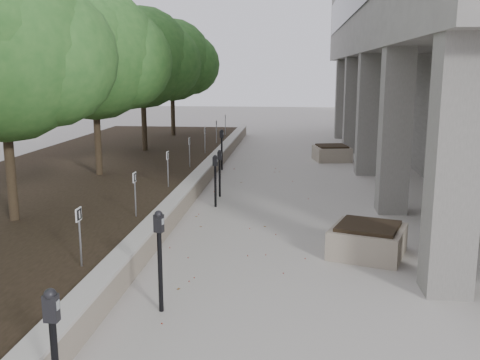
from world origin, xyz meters
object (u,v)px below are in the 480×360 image
at_px(planter_back, 332,153).
at_px(parking_meter_4, 220,173).
at_px(planter_front, 368,240).
at_px(parking_meter_3, 215,181).
at_px(crabapple_tree_4, 143,79).
at_px(parking_meter_5, 222,150).
at_px(crabapple_tree_2, 3,88).
at_px(parking_meter_2, 160,262).
at_px(crabapple_tree_5, 172,77).
at_px(crabapple_tree_3, 95,82).

bearing_deg(planter_back, parking_meter_4, -118.24).
bearing_deg(planter_back, planter_front, -90.18).
bearing_deg(parking_meter_3, crabapple_tree_4, 132.53).
bearing_deg(parking_meter_3, planter_front, -30.85).
height_order(crabapple_tree_4, parking_meter_5, crabapple_tree_4).
height_order(crabapple_tree_4, parking_meter_4, crabapple_tree_4).
bearing_deg(planter_front, crabapple_tree_4, 124.84).
xyz_separation_m(crabapple_tree_2, planter_back, (7.24, 10.70, -2.82)).
height_order(parking_meter_2, planter_back, parking_meter_2).
bearing_deg(parking_meter_3, parking_meter_4, 106.37).
bearing_deg(parking_meter_4, parking_meter_3, -89.08).
bearing_deg(parking_meter_3, crabapple_tree_2, -127.31).
height_order(crabapple_tree_4, planter_front, crabapple_tree_4).
xyz_separation_m(crabapple_tree_5, planter_front, (7.20, -15.35, -2.82)).
xyz_separation_m(parking_meter_2, planter_front, (3.31, 2.79, -0.46)).
height_order(crabapple_tree_2, parking_meter_5, crabapple_tree_2).
relative_size(crabapple_tree_4, planter_front, 4.19).
bearing_deg(parking_meter_2, parking_meter_5, 107.63).
xyz_separation_m(parking_meter_2, parking_meter_4, (-0.15, 7.33, -0.10)).
bearing_deg(parking_meter_5, crabapple_tree_4, 165.21).
bearing_deg(planter_back, parking_meter_5, -148.70).
xyz_separation_m(crabapple_tree_3, parking_meter_5, (3.25, 3.27, -2.40)).
distance_m(crabapple_tree_5, parking_meter_4, 11.70).
relative_size(crabapple_tree_5, parking_meter_2, 3.57).
xyz_separation_m(crabapple_tree_2, parking_meter_2, (3.89, -3.14, -2.36)).
relative_size(parking_meter_2, planter_back, 1.17).
distance_m(planter_front, planter_back, 11.05).
height_order(crabapple_tree_3, planter_front, crabapple_tree_3).
relative_size(crabapple_tree_4, crabapple_tree_5, 1.00).
height_order(parking_meter_3, planter_front, parking_meter_3).
bearing_deg(crabapple_tree_2, crabapple_tree_3, 90.00).
bearing_deg(crabapple_tree_4, planter_back, 5.52).
bearing_deg(parking_meter_2, parking_meter_3, 105.36).
bearing_deg(parking_meter_2, crabapple_tree_2, 155.51).
height_order(parking_meter_4, planter_front, parking_meter_4).
distance_m(crabapple_tree_2, parking_meter_5, 9.21).
relative_size(crabapple_tree_4, planter_back, 4.18).
relative_size(parking_meter_3, parking_meter_4, 1.03).
height_order(crabapple_tree_3, crabapple_tree_5, same).
bearing_deg(crabapple_tree_2, parking_meter_2, -38.90).
distance_m(parking_meter_5, planter_back, 4.69).
relative_size(crabapple_tree_2, parking_meter_5, 3.79).
bearing_deg(parking_meter_2, crabapple_tree_3, 129.96).
bearing_deg(crabapple_tree_5, parking_meter_4, -70.91).
bearing_deg(crabapple_tree_3, crabapple_tree_5, 90.00).
bearing_deg(crabapple_tree_3, parking_meter_5, 45.21).
xyz_separation_m(parking_meter_3, parking_meter_5, (-0.54, 5.23, 0.04)).
bearing_deg(crabapple_tree_5, crabapple_tree_2, -90.00).
distance_m(crabapple_tree_4, parking_meter_4, 7.34).
xyz_separation_m(crabapple_tree_4, planter_front, (7.20, -10.35, -2.82)).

